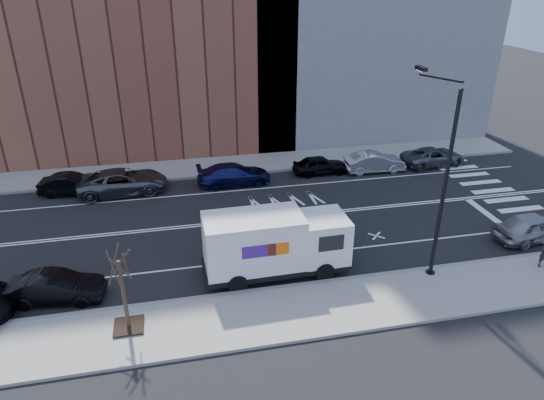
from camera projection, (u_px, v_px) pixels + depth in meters
name	position (u px, v px, depth m)	size (l,w,h in m)	color
ground	(259.00, 219.00, 28.57)	(120.00, 120.00, 0.00)	black
sidewalk_near	(297.00, 312.00, 20.79)	(44.00, 3.60, 0.15)	gray
sidewalk_far	(237.00, 165.00, 36.30)	(44.00, 3.60, 0.15)	gray
curb_near	(287.00, 287.00, 22.37)	(44.00, 0.25, 0.17)	gray
curb_far	(241.00, 173.00, 34.71)	(44.00, 0.25, 0.17)	gray
crosswalk	(499.00, 195.00, 31.61)	(3.00, 14.00, 0.01)	white
road_markings	(259.00, 219.00, 28.57)	(40.00, 8.60, 0.01)	white
bldg_brick	(113.00, 3.00, 36.04)	(26.00, 10.00, 22.00)	brown
streetlight	(440.00, 174.00, 21.61)	(0.44, 4.02, 9.34)	black
street_tree	(125.00, 301.00, 19.22)	(1.20, 1.20, 3.75)	black
fedex_van	(275.00, 243.00, 22.87)	(6.99, 2.58, 3.17)	black
far_parked_b	(72.00, 184.00, 31.47)	(1.44, 4.14, 1.36)	black
far_parked_c	(123.00, 182.00, 31.62)	(2.63, 5.71, 1.59)	#4F5257
far_parked_d	(234.00, 174.00, 32.93)	(2.01, 4.95, 1.44)	#171850
far_parked_e	(320.00, 165.00, 34.63)	(1.56, 3.88, 1.32)	black
far_parked_f	(374.00, 162.00, 35.00)	(1.52, 4.36, 1.44)	silver
far_parked_g	(433.00, 156.00, 36.20)	(2.20, 4.78, 1.33)	#54565C
driving_sedan	(287.00, 221.00, 26.71)	(1.62, 4.65, 1.53)	silver
near_parked_rear_a	(56.00, 288.00, 21.34)	(1.43, 4.09, 1.35)	black
near_parked_front	(534.00, 227.00, 26.14)	(1.81, 4.49, 1.53)	#9D9DA1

